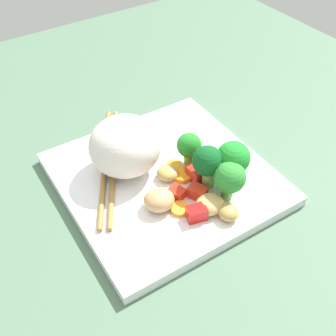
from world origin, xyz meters
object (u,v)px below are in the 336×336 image
(square_plate, at_px, (165,179))
(carrot_slice_1, at_px, (180,209))
(broccoli_floret_3, at_px, (233,159))
(chopstick_pair, at_px, (109,163))
(rice_mound, at_px, (125,146))

(square_plate, xyz_separation_m, carrot_slice_1, (-0.02, -0.07, 0.01))
(square_plate, xyz_separation_m, broccoli_floret_3, (0.07, -0.06, 0.05))
(square_plate, height_order, broccoli_floret_3, broccoli_floret_3)
(broccoli_floret_3, distance_m, chopstick_pair, 0.18)
(rice_mound, bearing_deg, broccoli_floret_3, -44.24)
(broccoli_floret_3, height_order, carrot_slice_1, broccoli_floret_3)
(broccoli_floret_3, relative_size, chopstick_pair, 0.31)
(rice_mound, xyz_separation_m, broccoli_floret_3, (0.10, -0.10, 0.00))
(chopstick_pair, bearing_deg, carrot_slice_1, 46.16)
(broccoli_floret_3, bearing_deg, square_plate, 136.91)
(carrot_slice_1, xyz_separation_m, chopstick_pair, (-0.04, 0.13, 0.00))
(rice_mound, distance_m, chopstick_pair, 0.05)
(chopstick_pair, bearing_deg, broccoli_floret_3, 75.05)
(broccoli_floret_3, xyz_separation_m, chopstick_pair, (-0.12, 0.12, -0.04))
(rice_mound, relative_size, chopstick_pair, 0.45)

